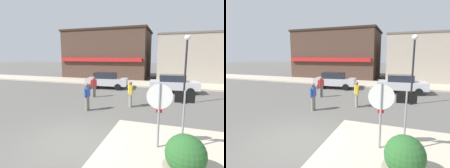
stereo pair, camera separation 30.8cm
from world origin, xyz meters
TOP-DOWN VIEW (x-y plane):
  - ground_plane at (0.00, 0.00)m, footprint 160.00×160.00m
  - sidewalk_corner at (4.37, -0.03)m, footprint 6.40×4.80m
  - kerb_far at (0.00, 14.34)m, footprint 80.00×4.00m
  - stop_sign at (3.04, 0.36)m, footprint 0.82×0.12m
  - one_way_sign at (3.78, 0.41)m, footprint 0.60×0.09m
  - planter at (3.78, -0.87)m, footprint 1.10×1.10m
  - lamp_post at (4.26, 6.99)m, footprint 0.36×0.36m
  - parked_car_nearest at (-2.59, 10.79)m, footprint 4.15×2.19m
  - parked_car_second at (3.63, 10.66)m, footprint 4.13×2.13m
  - pedestrian_crossing_near at (-2.21, 6.86)m, footprint 0.39×0.50m
  - pedestrian_crossing_far at (-1.16, 3.64)m, footprint 0.24×0.55m
  - pedestrian_kerb_side at (1.05, 5.13)m, footprint 0.36×0.53m
  - building_corner_shop at (-5.59, 19.92)m, footprint 12.17×7.64m
  - building_storefront_left_near at (5.71, 19.54)m, footprint 7.95×6.76m

SIDE VIEW (x-z plane):
  - ground_plane at x=0.00m, z-range 0.00..0.00m
  - sidewalk_corner at x=4.37m, z-range 0.00..0.15m
  - kerb_far at x=0.00m, z-range 0.00..0.15m
  - planter at x=3.78m, z-range -0.05..1.17m
  - parked_car_nearest at x=-2.59m, z-range 0.03..1.59m
  - parked_car_second at x=3.63m, z-range 0.03..1.59m
  - pedestrian_crossing_near at x=-2.21m, z-range 0.06..1.67m
  - pedestrian_crossing_far at x=-1.16m, z-range 0.06..1.67m
  - pedestrian_kerb_side at x=1.05m, z-range 0.06..1.67m
  - one_way_sign at x=3.78m, z-range 0.28..2.38m
  - stop_sign at x=3.04m, z-range 0.37..2.67m
  - building_storefront_left_near at x=5.71m, z-range 0.00..5.85m
  - lamp_post at x=4.26m, z-range 0.69..5.23m
  - building_corner_shop at x=-5.59m, z-range 0.00..6.82m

